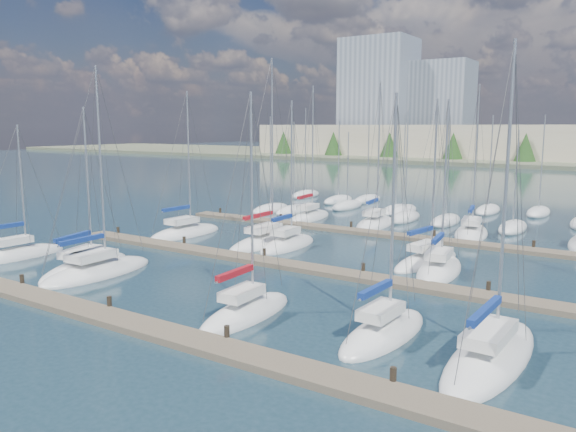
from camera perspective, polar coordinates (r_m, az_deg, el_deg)
The scene contains 20 objects.
ground at distance 78.81m, azimuth 18.71°, elevation 1.58°, with size 400.00×400.00×0.00m, color #243B48.
dock_near at distance 28.08m, azimuth -13.83°, elevation -11.07°, with size 44.00×1.93×1.10m.
dock_mid at distance 38.48m, azimuth 1.65°, elevation -5.26°, with size 44.00×1.93×1.10m.
dock_far at distance 50.65m, azimuth 10.01°, elevation -1.89°, with size 44.00×1.93×1.10m.
sailboat_f at distance 25.68m, azimuth 19.89°, elevation -13.27°, with size 3.02×9.91×13.88m.
sailboat_h at distance 51.51m, azimuth -10.39°, elevation -1.69°, with size 3.40×8.15×13.49m.
sailboat_e at distance 27.09m, azimuth 9.69°, elevation -11.62°, with size 2.70×7.46×11.94m.
sailboat_p at distance 53.15m, azimuth 18.11°, elevation -1.65°, with size 4.28×8.71×14.09m.
sailboat_b at distance 40.81m, azimuth -19.87°, elevation -4.95°, with size 4.62×8.83×11.72m.
sailboat_l at distance 39.17m, azimuth 15.12°, elevation -5.29°, with size 3.69×8.25×12.18m.
sailboat_n at distance 59.24m, azimuth 2.19°, elevation -0.11°, with size 3.07×8.23×14.54m.
sailboat_o at distance 56.06m, azimuth 8.82°, elevation -0.75°, with size 3.80×8.15×14.69m.
sailboat_c at distance 39.46m, azimuth -18.78°, elevation -5.36°, with size 3.54×8.75×14.29m.
sailboat_k at distance 41.40m, azimuth 13.87°, elevation -4.44°, with size 3.45×8.25×12.33m.
sailboat_j at distance 45.62m, azimuth -0.02°, elevation -2.93°, with size 2.88×7.41×12.46m.
sailboat_i at distance 47.10m, azimuth -2.14°, elevation -2.54°, with size 2.96×9.96×15.90m.
sailboat_d at distance 29.45m, azimuth -4.27°, elevation -9.79°, with size 2.56×7.37×12.15m.
sailboat_a at distance 46.53m, azimuth -25.64°, elevation -3.60°, with size 2.33×7.21×10.57m.
distant_boats at distance 64.80m, azimuth 11.33°, elevation 0.60°, with size 36.93×20.75×13.30m.
shoreline at distance 168.73m, azimuth 22.32°, elevation 7.70°, with size 400.00×60.00×38.00m.
Camera 1 is at (19.55, -15.72, 9.74)m, focal length 35.00 mm.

